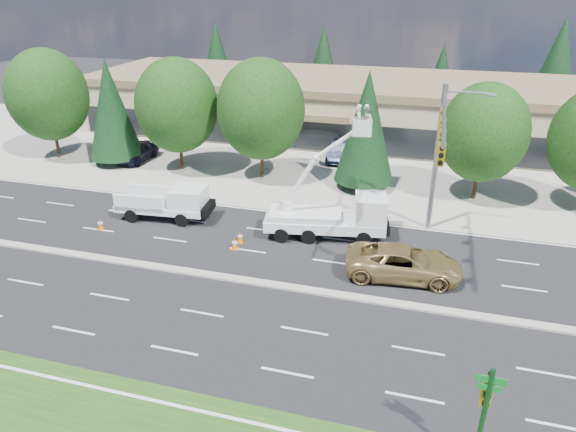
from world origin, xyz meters
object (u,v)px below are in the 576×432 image
(minivan, at_px, (404,262))
(bucket_truck, at_px, (335,211))
(street_sign_pole, at_px, (485,407))
(utility_pickup, at_px, (169,205))
(signal_mast, at_px, (439,145))

(minivan, bearing_deg, bucket_truck, 45.43)
(street_sign_pole, relative_size, minivan, 0.66)
(minivan, bearing_deg, utility_pickup, 72.77)
(street_sign_pole, xyz_separation_m, bucket_truck, (-7.47, 14.72, -0.74))
(minivan, bearing_deg, signal_mast, -20.14)
(signal_mast, distance_m, bucket_truck, 7.06)
(bucket_truck, distance_m, minivan, 5.70)
(street_sign_pole, relative_size, utility_pickup, 0.66)
(bucket_truck, bearing_deg, street_sign_pole, -73.58)
(utility_pickup, relative_size, bucket_truck, 0.74)
(street_sign_pole, bearing_deg, bucket_truck, 116.92)
(signal_mast, bearing_deg, street_sign_pole, -82.73)
(street_sign_pole, xyz_separation_m, minivan, (-3.11, 11.15, -1.60))
(signal_mast, xyz_separation_m, street_sign_pole, (1.97, -15.45, -3.61))
(utility_pickup, xyz_separation_m, bucket_truck, (10.97, 0.32, 0.77))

